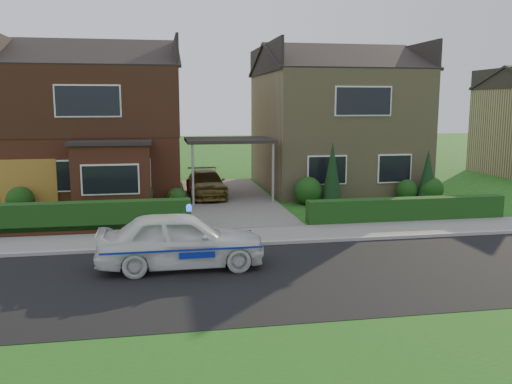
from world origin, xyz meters
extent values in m
plane|color=#1A4F15|center=(0.00, 0.00, 0.00)|extent=(120.00, 120.00, 0.00)
cube|color=black|center=(0.00, 0.00, 0.00)|extent=(60.00, 6.00, 0.02)
cube|color=#9E9993|center=(0.00, 3.05, 0.06)|extent=(60.00, 0.16, 0.12)
cube|color=slate|center=(0.00, 4.10, 0.05)|extent=(60.00, 2.00, 0.10)
cube|color=#1A4F15|center=(0.00, -5.00, 0.00)|extent=(60.00, 4.00, 0.01)
cube|color=#666059|center=(0.00, 11.00, 0.06)|extent=(3.80, 12.00, 0.12)
cube|color=brown|center=(-5.80, 14.00, 2.90)|extent=(7.20, 8.00, 5.80)
cube|color=white|center=(-7.38, 9.98, 1.40)|extent=(1.80, 0.08, 1.30)
cube|color=white|center=(-4.22, 9.98, 1.40)|extent=(1.60, 0.08, 1.30)
cube|color=white|center=(-5.80, 9.98, 4.40)|extent=(2.60, 0.08, 1.30)
cube|color=black|center=(-5.80, 14.00, 4.35)|extent=(7.26, 8.06, 2.90)
cube|color=brown|center=(-4.94, 9.30, 1.35)|extent=(3.00, 1.40, 2.70)
cube|color=black|center=(-4.94, 9.30, 2.77)|extent=(3.20, 1.60, 0.14)
cube|color=#97855D|center=(5.80, 14.00, 2.90)|extent=(7.20, 8.00, 5.80)
cube|color=white|center=(4.22, 9.98, 1.40)|extent=(1.80, 0.08, 1.30)
cube|color=white|center=(7.38, 9.98, 1.40)|extent=(1.60, 0.08, 1.30)
cube|color=white|center=(5.80, 9.98, 4.40)|extent=(2.60, 0.08, 1.30)
cube|color=black|center=(0.00, 11.00, 2.70)|extent=(3.80, 3.00, 0.14)
cylinder|color=gray|center=(-1.70, 9.60, 1.35)|extent=(0.10, 0.10, 2.70)
cylinder|color=gray|center=(1.70, 9.60, 1.35)|extent=(0.10, 0.10, 2.70)
cube|color=brown|center=(-8.25, 9.96, 1.05)|extent=(2.20, 0.10, 2.10)
cube|color=brown|center=(-5.80, 5.30, 0.18)|extent=(7.70, 0.25, 0.36)
cube|color=#183A12|center=(-5.80, 5.45, 0.00)|extent=(7.50, 0.55, 0.90)
cube|color=#183A12|center=(5.80, 5.35, 0.00)|extent=(7.50, 0.55, 0.80)
sphere|color=#183A12|center=(-8.50, 9.50, 0.54)|extent=(1.08, 1.08, 1.08)
sphere|color=#183A12|center=(-4.00, 9.30, 0.66)|extent=(1.32, 1.32, 1.32)
sphere|color=#183A12|center=(-2.40, 9.60, 0.42)|extent=(0.84, 0.84, 0.84)
sphere|color=#183A12|center=(3.20, 9.40, 0.60)|extent=(1.20, 1.20, 1.20)
sphere|color=#183A12|center=(7.80, 9.50, 0.48)|extent=(0.96, 0.96, 0.96)
sphere|color=#183A12|center=(8.80, 9.20, 0.54)|extent=(1.08, 1.08, 1.08)
cone|color=black|center=(4.20, 9.20, 1.30)|extent=(0.90, 0.90, 2.60)
cone|color=black|center=(8.60, 9.20, 1.10)|extent=(0.90, 0.90, 2.20)
imported|color=silver|center=(-2.55, 1.20, 0.75)|extent=(1.77, 4.38, 1.49)
sphere|color=#193FF2|center=(-2.33, 1.20, 1.57)|extent=(0.17, 0.17, 0.17)
cube|color=navy|center=(-2.55, 0.31, 0.69)|extent=(4.03, 0.02, 0.05)
cube|color=navy|center=(-2.55, 2.09, 0.69)|extent=(4.03, 0.01, 0.05)
ellipsoid|color=black|center=(-3.77, 1.10, 1.03)|extent=(0.22, 0.17, 0.21)
sphere|color=white|center=(-3.76, 1.04, 1.02)|extent=(0.11, 0.11, 0.11)
sphere|color=black|center=(-3.75, 1.08, 1.17)|extent=(0.13, 0.13, 0.13)
cone|color=black|center=(-3.80, 1.09, 1.24)|extent=(0.04, 0.04, 0.05)
cone|color=black|center=(-3.71, 1.09, 1.24)|extent=(0.04, 0.04, 0.05)
imported|color=brown|center=(-1.00, 11.54, 0.70)|extent=(1.69, 4.04, 1.16)
imported|color=gray|center=(-6.58, 6.02, 0.36)|extent=(0.42, 0.32, 0.72)
imported|color=gray|center=(-2.74, 8.73, 0.41)|extent=(0.57, 0.57, 0.82)
imported|color=gray|center=(-5.42, 8.93, 0.43)|extent=(0.65, 0.65, 0.86)
camera|label=1|loc=(-3.06, -12.78, 4.31)|focal=38.00mm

